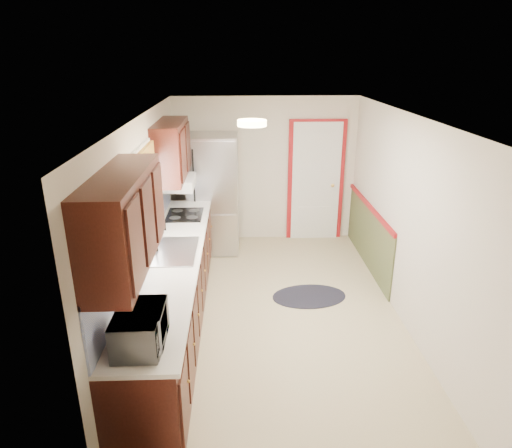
{
  "coord_description": "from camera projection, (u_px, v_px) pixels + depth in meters",
  "views": [
    {
      "loc": [
        -0.44,
        -4.91,
        3.03
      ],
      "look_at": [
        -0.25,
        0.09,
        1.15
      ],
      "focal_mm": 32.0,
      "sensor_mm": 36.0,
      "label": 1
    }
  ],
  "objects": [
    {
      "name": "room_shell",
      "position": [
        278.0,
        222.0,
        5.25
      ],
      "size": [
        3.2,
        5.2,
        2.52
      ],
      "color": "tan",
      "rests_on": "ground"
    },
    {
      "name": "kitchen_run",
      "position": [
        169.0,
        266.0,
        5.07
      ],
      "size": [
        0.63,
        4.0,
        2.2
      ],
      "color": "black",
      "rests_on": "ground"
    },
    {
      "name": "back_wall_trim",
      "position": [
        327.0,
        192.0,
        7.47
      ],
      "size": [
        1.12,
        2.3,
        2.08
      ],
      "color": "maroon",
      "rests_on": "ground"
    },
    {
      "name": "ceiling_fixture",
      "position": [
        252.0,
        123.0,
        4.65
      ],
      "size": [
        0.3,
        0.3,
        0.06
      ],
      "primitive_type": "cylinder",
      "color": "#FFD88C",
      "rests_on": "room_shell"
    },
    {
      "name": "microwave",
      "position": [
        140.0,
        325.0,
        3.41
      ],
      "size": [
        0.29,
        0.53,
        0.36
      ],
      "primitive_type": "imported",
      "rotation": [
        0.0,
        0.0,
        1.58
      ],
      "color": "white",
      "rests_on": "kitchen_run"
    },
    {
      "name": "refrigerator",
      "position": [
        213.0,
        194.0,
        7.23
      ],
      "size": [
        0.8,
        0.79,
        1.87
      ],
      "rotation": [
        0.0,
        0.0,
        -0.02
      ],
      "color": "#B7B7BC",
      "rests_on": "ground"
    },
    {
      "name": "rug",
      "position": [
        309.0,
        296.0,
        6.04
      ],
      "size": [
        1.04,
        0.73,
        0.01
      ],
      "primitive_type": "ellipsoid",
      "rotation": [
        0.0,
        0.0,
        0.1
      ],
      "color": "black",
      "rests_on": "ground"
    },
    {
      "name": "cooktop",
      "position": [
        185.0,
        215.0,
        6.25
      ],
      "size": [
        0.48,
        0.58,
        0.02
      ],
      "primitive_type": "cube",
      "color": "black",
      "rests_on": "kitchen_run"
    }
  ]
}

